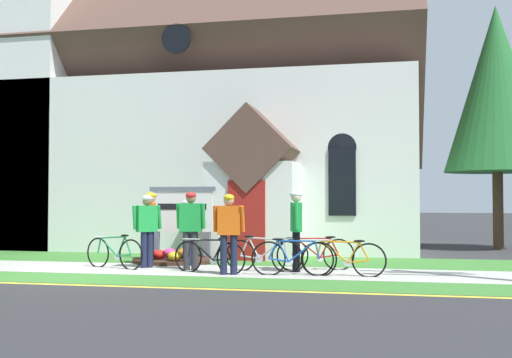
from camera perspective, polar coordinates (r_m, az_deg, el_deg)
ground at (r=17.55m, az=-10.48°, el=-7.05°), size 140.00×140.00×0.00m
sidewalk_slab at (r=15.12m, az=-12.41°, el=-7.84°), size 32.00×2.27×0.01m
grass_verge at (r=13.41m, az=-15.84°, el=-8.57°), size 32.00×1.56×0.01m
church_lawn at (r=17.52m, az=-8.84°, el=-7.05°), size 24.00×2.94×0.01m
curb_paint_stripe at (r=12.61m, az=-17.84°, el=-8.98°), size 28.00×0.16×0.01m
church_building at (r=22.80m, az=-5.16°, el=6.05°), size 14.44×9.97×13.88m
church_sign at (r=16.83m, az=-6.63°, el=-2.99°), size 1.77×0.21×1.93m
flower_bed at (r=16.32m, az=-7.30°, el=-7.12°), size 2.12×2.12×0.34m
bicycle_blue at (r=13.83m, az=-4.20°, el=-6.94°), size 1.73×0.48×0.80m
bicycle_orange at (r=13.34m, az=7.84°, el=-7.07°), size 1.79×0.20×0.78m
bicycle_black at (r=15.08m, az=-12.60°, el=-6.46°), size 1.66×0.64×0.81m
bicycle_yellow at (r=14.08m, az=0.65°, el=-6.83°), size 1.77×0.21×0.81m
bicycle_silver at (r=14.41m, az=5.41°, el=-6.69°), size 1.72×0.52×0.79m
bicycle_red at (r=13.33m, az=3.39°, el=-7.06°), size 1.79×0.16×0.80m
cyclist_in_green_jersey at (r=14.38m, az=-5.88°, el=-4.03°), size 0.68×0.30×1.76m
cyclist_in_blue_jersey at (r=15.02m, az=-9.77°, el=-4.10°), size 0.56×0.53×1.70m
cyclist_in_red_jersey at (r=15.42m, az=-6.19°, el=-4.34°), size 0.45×0.59×1.60m
cyclist_in_yellow_jersey at (r=15.88m, az=-9.44°, el=-3.79°), size 0.40×0.76×1.77m
cyclist_in_orange_jersey at (r=14.02m, az=3.63°, el=-4.01°), size 0.34×0.73×1.78m
cyclist_in_white_jersey at (r=13.42m, az=-2.46°, el=-4.36°), size 0.67×0.31×1.71m
roadside_conifer at (r=22.15m, az=20.79°, el=7.59°), size 3.35×3.35×7.93m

